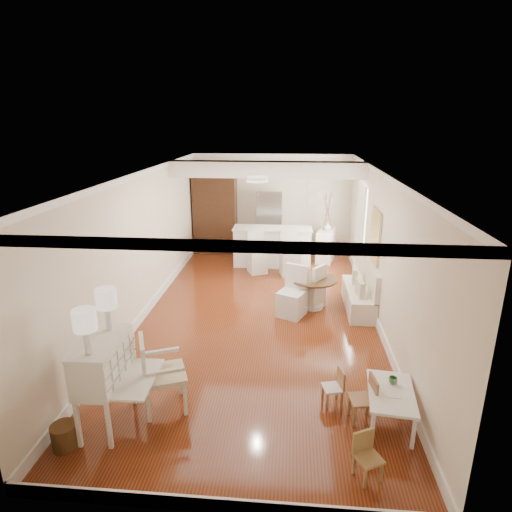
# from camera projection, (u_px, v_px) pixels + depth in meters

# --- Properties ---
(room) EXTENTS (9.00, 9.04, 2.82)m
(room) POSITION_uv_depth(u_px,v_px,m) (263.00, 214.00, 8.18)
(room) COLOR maroon
(room) RESTS_ON ground
(secretary_bureau) EXTENTS (0.95, 0.97, 1.19)m
(secretary_bureau) POSITION_uv_depth(u_px,v_px,m) (105.00, 383.00, 5.29)
(secretary_bureau) COLOR white
(secretary_bureau) RESTS_ON ground
(gustavian_armchair) EXTENTS (0.78, 0.78, 1.05)m
(gustavian_armchair) POSITION_uv_depth(u_px,v_px,m) (164.00, 373.00, 5.62)
(gustavian_armchair) COLOR silver
(gustavian_armchair) RESTS_ON ground
(wicker_basket) EXTENTS (0.39, 0.39, 0.30)m
(wicker_basket) POSITION_uv_depth(u_px,v_px,m) (64.00, 436.00, 5.03)
(wicker_basket) COLOR #57381B
(wicker_basket) RESTS_ON ground
(kids_table) EXTENTS (0.66, 0.98, 0.46)m
(kids_table) POSITION_uv_depth(u_px,v_px,m) (390.00, 407.00, 5.41)
(kids_table) COLOR silver
(kids_table) RESTS_ON ground
(kids_chair_a) EXTENTS (0.35, 0.35, 0.63)m
(kids_chair_a) POSITION_uv_depth(u_px,v_px,m) (362.00, 399.00, 5.43)
(kids_chair_a) COLOR #956943
(kids_chair_a) RESTS_ON ground
(kids_chair_b) EXTENTS (0.31, 0.31, 0.53)m
(kids_chair_b) POSITION_uv_depth(u_px,v_px,m) (333.00, 387.00, 5.76)
(kids_chair_b) COLOR #A8754C
(kids_chair_b) RESTS_ON ground
(kids_chair_c) EXTENTS (0.35, 0.35, 0.54)m
(kids_chair_c) POSITION_uv_depth(u_px,v_px,m) (369.00, 457.00, 4.55)
(kids_chair_c) COLOR olive
(kids_chair_c) RESTS_ON ground
(banquette) EXTENTS (0.52, 1.60, 0.98)m
(banquette) POSITION_uv_depth(u_px,v_px,m) (359.00, 286.00, 8.64)
(banquette) COLOR silver
(banquette) RESTS_ON ground
(dining_table) EXTENTS (1.15, 1.15, 0.64)m
(dining_table) POSITION_uv_depth(u_px,v_px,m) (313.00, 293.00, 8.74)
(dining_table) COLOR #4F3219
(dining_table) RESTS_ON ground
(slip_chair_near) EXTENTS (0.64, 0.65, 1.00)m
(slip_chair_near) POSITION_uv_depth(u_px,v_px,m) (292.00, 292.00, 8.33)
(slip_chair_near) COLOR silver
(slip_chair_near) RESTS_ON ground
(slip_chair_far) EXTENTS (0.63, 0.62, 0.92)m
(slip_chair_far) POSITION_uv_depth(u_px,v_px,m) (311.00, 285.00, 8.78)
(slip_chair_far) COLOR white
(slip_chair_far) RESTS_ON ground
(breakfast_counter) EXTENTS (2.05, 0.65, 1.03)m
(breakfast_counter) POSITION_uv_depth(u_px,v_px,m) (272.00, 247.00, 11.26)
(breakfast_counter) COLOR white
(breakfast_counter) RESTS_ON ground
(bar_stool_left) EXTENTS (0.55, 0.55, 1.05)m
(bar_stool_left) POSITION_uv_depth(u_px,v_px,m) (257.00, 253.00, 10.70)
(bar_stool_left) COLOR white
(bar_stool_left) RESTS_ON ground
(bar_stool_right) EXTENTS (0.54, 0.54, 1.12)m
(bar_stool_right) POSITION_uv_depth(u_px,v_px,m) (290.00, 254.00, 10.52)
(bar_stool_right) COLOR silver
(bar_stool_right) RESTS_ON ground
(pantry_cabinet) EXTENTS (1.20, 0.60, 2.30)m
(pantry_cabinet) POSITION_uv_depth(u_px,v_px,m) (215.00, 213.00, 12.23)
(pantry_cabinet) COLOR #381E11
(pantry_cabinet) RESTS_ON ground
(fridge) EXTENTS (0.75, 0.65, 1.80)m
(fridge) POSITION_uv_depth(u_px,v_px,m) (281.00, 223.00, 12.12)
(fridge) COLOR silver
(fridge) RESTS_ON ground
(sideboard) EXTENTS (0.60, 0.98, 0.87)m
(sideboard) POSITION_uv_depth(u_px,v_px,m) (326.00, 245.00, 11.67)
(sideboard) COLOR white
(sideboard) RESTS_ON ground
(pencil_cup) EXTENTS (0.13, 0.13, 0.09)m
(pencil_cup) POSITION_uv_depth(u_px,v_px,m) (393.00, 380.00, 5.50)
(pencil_cup) COLOR #4E8650
(pencil_cup) RESTS_ON kids_table
(branch_vase) EXTENTS (0.26, 0.26, 0.21)m
(branch_vase) POSITION_uv_depth(u_px,v_px,m) (327.00, 226.00, 11.47)
(branch_vase) COLOR silver
(branch_vase) RESTS_ON sideboard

